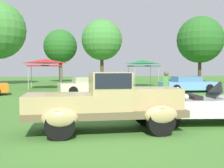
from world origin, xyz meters
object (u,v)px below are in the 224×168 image
show_car_cream (89,86)px  show_car_skyblue (188,84)px  spectator_by_row (166,88)px  canopy_tent_center_field (45,62)px  neighbor_convertible (209,106)px  canopy_tent_right_field (143,63)px  feature_pickup_truck (107,101)px

show_car_cream → show_car_skyblue: same height
spectator_by_row → canopy_tent_center_field: 15.43m
canopy_tent_center_field → neighbor_convertible: bearing=-71.3°
neighbor_convertible → spectator_by_row: spectator_by_row is taller
neighbor_convertible → canopy_tent_center_field: 18.88m
neighbor_convertible → canopy_tent_right_field: size_ratio=1.72×
neighbor_convertible → spectator_by_row: 3.68m
neighbor_convertible → show_car_cream: (-2.77, 11.06, 0.02)m
show_car_skyblue → show_car_cream: bearing=-176.1°
feature_pickup_truck → canopy_tent_right_field: 21.13m
show_car_cream → spectator_by_row: size_ratio=2.61×
neighbor_convertible → spectator_by_row: size_ratio=2.82×
feature_pickup_truck → spectator_by_row: bearing=50.3°
feature_pickup_truck → neighbor_convertible: (3.52, 0.56, -0.29)m
feature_pickup_truck → neighbor_convertible: feature_pickup_truck is taller
neighbor_convertible → canopy_tent_right_field: canopy_tent_right_field is taller
feature_pickup_truck → canopy_tent_center_field: bearing=97.8°
show_car_skyblue → canopy_tent_center_field: bearing=150.8°
feature_pickup_truck → show_car_cream: size_ratio=1.03×
spectator_by_row → show_car_cream: bearing=110.5°
show_car_cream → canopy_tent_right_field: canopy_tent_right_field is taller
canopy_tent_right_field → spectator_by_row: bearing=-103.7°
feature_pickup_truck → neighbor_convertible: 3.57m
show_car_cream → show_car_skyblue: bearing=3.9°
canopy_tent_center_field → canopy_tent_right_field: (9.80, 1.42, -0.00)m
show_car_cream → canopy_tent_center_field: bearing=115.9°
neighbor_convertible → canopy_tent_right_field: (3.77, 19.22, 1.84)m
feature_pickup_truck → neighbor_convertible: size_ratio=0.96×
canopy_tent_center_field → canopy_tent_right_field: same height
feature_pickup_truck → show_car_skyblue: size_ratio=1.02×
neighbor_convertible → show_car_skyblue: size_ratio=1.07×
neighbor_convertible → show_car_cream: bearing=104.0°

